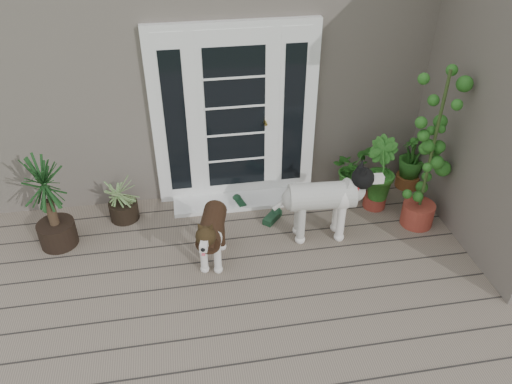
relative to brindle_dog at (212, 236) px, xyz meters
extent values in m
cube|color=#6B5B4C|center=(0.61, -1.01, -0.39)|extent=(6.20, 4.60, 0.12)
cube|color=#665E54|center=(0.61, 3.24, 1.10)|extent=(7.40, 4.00, 3.10)
cube|color=white|center=(0.41, 1.19, 0.75)|extent=(1.90, 0.14, 2.15)
cube|color=white|center=(0.41, 0.99, -0.30)|extent=(1.60, 0.40, 0.05)
imported|color=#22641C|center=(1.77, 0.89, -0.03)|extent=(0.66, 0.66, 0.60)
imported|color=#1C631D|center=(2.02, 0.64, 0.01)|extent=(0.52, 0.52, 0.68)
imported|color=#1E601B|center=(2.60, 0.99, -0.02)|extent=(0.55, 0.55, 0.61)
camera|label=1|loc=(-0.22, -3.94, 3.24)|focal=34.68mm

